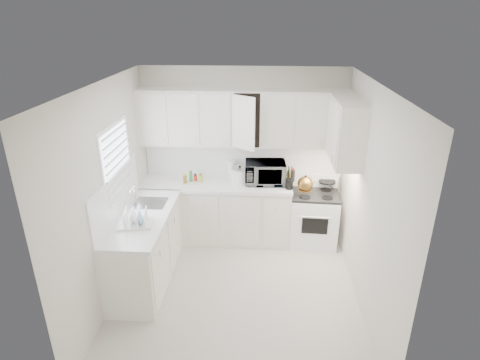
# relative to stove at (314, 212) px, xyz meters

# --- Properties ---
(floor) EXTENTS (3.20, 3.20, 0.00)m
(floor) POSITION_rel_stove_xyz_m (-1.08, -1.26, -0.53)
(floor) COLOR beige
(floor) RESTS_ON ground
(ceiling) EXTENTS (3.20, 3.20, 0.00)m
(ceiling) POSITION_rel_stove_xyz_m (-1.08, -1.26, 2.07)
(ceiling) COLOR white
(ceiling) RESTS_ON ground
(wall_back) EXTENTS (3.00, 0.00, 3.00)m
(wall_back) POSITION_rel_stove_xyz_m (-1.08, 0.34, 0.77)
(wall_back) COLOR silver
(wall_back) RESTS_ON ground
(wall_front) EXTENTS (3.00, 0.00, 3.00)m
(wall_front) POSITION_rel_stove_xyz_m (-1.08, -2.86, 0.77)
(wall_front) COLOR silver
(wall_front) RESTS_ON ground
(wall_left) EXTENTS (0.00, 3.20, 3.20)m
(wall_left) POSITION_rel_stove_xyz_m (-2.58, -1.26, 0.77)
(wall_left) COLOR silver
(wall_left) RESTS_ON ground
(wall_right) EXTENTS (0.00, 3.20, 3.20)m
(wall_right) POSITION_rel_stove_xyz_m (0.42, -1.26, 0.77)
(wall_right) COLOR silver
(wall_right) RESTS_ON ground
(window_blinds) EXTENTS (0.06, 0.96, 1.06)m
(window_blinds) POSITION_rel_stove_xyz_m (-2.56, -0.91, 1.02)
(window_blinds) COLOR white
(window_blinds) RESTS_ON wall_left
(lower_cabinets_back) EXTENTS (2.22, 0.60, 0.90)m
(lower_cabinets_back) POSITION_rel_stove_xyz_m (-1.47, 0.04, -0.08)
(lower_cabinets_back) COLOR silver
(lower_cabinets_back) RESTS_ON floor
(lower_cabinets_left) EXTENTS (0.60, 1.60, 0.90)m
(lower_cabinets_left) POSITION_rel_stove_xyz_m (-2.28, -1.06, -0.08)
(lower_cabinets_left) COLOR silver
(lower_cabinets_left) RESTS_ON floor
(countertop_back) EXTENTS (2.24, 0.64, 0.05)m
(countertop_back) POSITION_rel_stove_xyz_m (-1.47, 0.03, 0.40)
(countertop_back) COLOR white
(countertop_back) RESTS_ON lower_cabinets_back
(countertop_left) EXTENTS (0.64, 1.62, 0.05)m
(countertop_left) POSITION_rel_stove_xyz_m (-2.27, -1.06, 0.40)
(countertop_left) COLOR white
(countertop_left) RESTS_ON lower_cabinets_left
(backsplash_back) EXTENTS (2.98, 0.02, 0.55)m
(backsplash_back) POSITION_rel_stove_xyz_m (-1.08, 0.33, 0.70)
(backsplash_back) COLOR white
(backsplash_back) RESTS_ON wall_back
(backsplash_left) EXTENTS (0.02, 1.60, 0.55)m
(backsplash_left) POSITION_rel_stove_xyz_m (-2.57, -1.06, 0.70)
(backsplash_left) COLOR white
(backsplash_left) RESTS_ON wall_left
(upper_cabinets_back) EXTENTS (3.00, 0.33, 0.80)m
(upper_cabinets_back) POSITION_rel_stove_xyz_m (-1.08, 0.18, 0.97)
(upper_cabinets_back) COLOR silver
(upper_cabinets_back) RESTS_ON wall_back
(upper_cabinets_right) EXTENTS (0.33, 0.90, 0.80)m
(upper_cabinets_right) POSITION_rel_stove_xyz_m (0.25, -0.44, 0.97)
(upper_cabinets_right) COLOR silver
(upper_cabinets_right) RESTS_ON wall_right
(sink) EXTENTS (0.42, 0.38, 0.30)m
(sink) POSITION_rel_stove_xyz_m (-2.27, -0.71, 0.54)
(sink) COLOR gray
(sink) RESTS_ON countertop_left
(stove) EXTENTS (0.72, 0.60, 1.06)m
(stove) POSITION_rel_stove_xyz_m (0.00, 0.00, 0.00)
(stove) COLOR white
(stove) RESTS_ON floor
(tea_kettle) EXTENTS (0.31, 0.27, 0.25)m
(tea_kettle) POSITION_rel_stove_xyz_m (-0.18, -0.16, 0.54)
(tea_kettle) COLOR olive
(tea_kettle) RESTS_ON stove
(frying_pan) EXTENTS (0.31, 0.45, 0.04)m
(frying_pan) POSITION_rel_stove_xyz_m (0.18, 0.16, 0.43)
(frying_pan) COLOR black
(frying_pan) RESTS_ON stove
(microwave) EXTENTS (0.60, 0.35, 0.40)m
(microwave) POSITION_rel_stove_xyz_m (-0.75, 0.08, 0.62)
(microwave) COLOR gray
(microwave) RESTS_ON countertop_back
(rice_cooker) EXTENTS (0.29, 0.29, 0.27)m
(rice_cooker) POSITION_rel_stove_xyz_m (-1.12, 0.06, 0.55)
(rice_cooker) COLOR white
(rice_cooker) RESTS_ON countertop_back
(paper_towel) EXTENTS (0.12, 0.12, 0.27)m
(paper_towel) POSITION_rel_stove_xyz_m (-1.26, 0.25, 0.56)
(paper_towel) COLOR white
(paper_towel) RESTS_ON countertop_back
(utensil_crock) EXTENTS (0.14, 0.14, 0.36)m
(utensil_crock) POSITION_rel_stove_xyz_m (-0.40, -0.12, 0.60)
(utensil_crock) COLOR black
(utensil_crock) RESTS_ON countertop_back
(dish_rack) EXTENTS (0.44, 0.36, 0.21)m
(dish_rack) POSITION_rel_stove_xyz_m (-2.28, -1.30, 0.53)
(dish_rack) COLOR white
(dish_rack) RESTS_ON countertop_left
(spice_left_0) EXTENTS (0.06, 0.06, 0.13)m
(spice_left_0) POSITION_rel_stove_xyz_m (-1.93, 0.16, 0.49)
(spice_left_0) COLOR brown
(spice_left_0) RESTS_ON countertop_back
(spice_left_1) EXTENTS (0.06, 0.06, 0.13)m
(spice_left_1) POSITION_rel_stove_xyz_m (-1.86, 0.07, 0.49)
(spice_left_1) COLOR #2A7E3C
(spice_left_1) RESTS_ON countertop_back
(spice_left_2) EXTENTS (0.06, 0.06, 0.13)m
(spice_left_2) POSITION_rel_stove_xyz_m (-1.78, 0.16, 0.49)
(spice_left_2) COLOR #AB3016
(spice_left_2) RESTS_ON countertop_back
(spice_left_3) EXTENTS (0.06, 0.06, 0.13)m
(spice_left_3) POSITION_rel_stove_xyz_m (-1.71, 0.07, 0.49)
(spice_left_3) COLOR #AAB92B
(spice_left_3) RESTS_ON countertop_back
(sauce_right_0) EXTENTS (0.06, 0.06, 0.19)m
(sauce_right_0) POSITION_rel_stove_xyz_m (-0.50, 0.20, 0.52)
(sauce_right_0) COLOR #AB3016
(sauce_right_0) RESTS_ON countertop_back
(sauce_right_1) EXTENTS (0.06, 0.06, 0.19)m
(sauce_right_1) POSITION_rel_stove_xyz_m (-0.45, 0.14, 0.52)
(sauce_right_1) COLOR #AAB92B
(sauce_right_1) RESTS_ON countertop_back
(sauce_right_2) EXTENTS (0.06, 0.06, 0.19)m
(sauce_right_2) POSITION_rel_stove_xyz_m (-0.39, 0.20, 0.52)
(sauce_right_2) COLOR brown
(sauce_right_2) RESTS_ON countertop_back
(sauce_right_3) EXTENTS (0.06, 0.06, 0.19)m
(sauce_right_3) POSITION_rel_stove_xyz_m (-0.34, 0.14, 0.52)
(sauce_right_3) COLOR black
(sauce_right_3) RESTS_ON countertop_back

